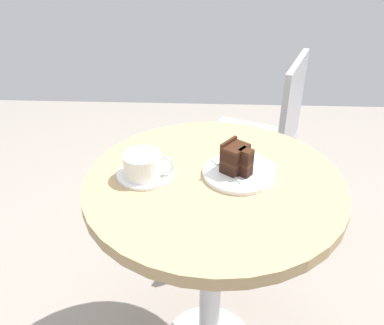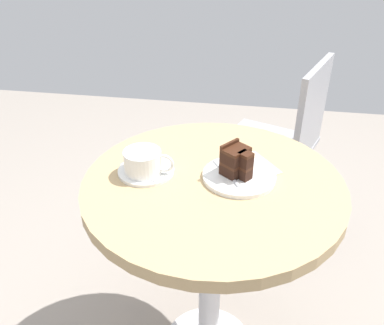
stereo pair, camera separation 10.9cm
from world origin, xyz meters
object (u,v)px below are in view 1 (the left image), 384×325
(cake_plate, at_px, (239,173))
(teaspoon, at_px, (159,177))
(napkin, at_px, (244,164))
(fork, at_px, (224,167))
(saucer, at_px, (145,174))
(cake_slice, at_px, (236,159))
(coffee_cup, at_px, (143,163))
(cafe_chair, at_px, (266,134))

(cake_plate, bearing_deg, teaspoon, -171.03)
(cake_plate, xyz_separation_m, napkin, (0.02, 0.05, -0.00))
(fork, distance_m, napkin, 0.07)
(cake_plate, bearing_deg, napkin, 72.19)
(napkin, bearing_deg, teaspoon, -159.39)
(saucer, height_order, cake_plate, cake_plate)
(fork, bearing_deg, cake_slice, -144.50)
(saucer, relative_size, cake_slice, 1.71)
(cake_slice, bearing_deg, coffee_cup, -175.50)
(teaspoon, xyz_separation_m, fork, (0.17, 0.05, 0.00))
(teaspoon, relative_size, cafe_chair, 0.12)
(saucer, xyz_separation_m, napkin, (0.27, 0.06, -0.00))
(coffee_cup, bearing_deg, cake_slice, 4.50)
(saucer, bearing_deg, fork, 7.18)
(coffee_cup, height_order, cake_slice, cake_slice)
(cake_slice, xyz_separation_m, fork, (-0.03, 0.01, -0.04))
(coffee_cup, xyz_separation_m, cake_plate, (0.26, 0.02, -0.04))
(saucer, relative_size, cake_plate, 0.79)
(fork, xyz_separation_m, cafe_chair, (0.21, 0.64, -0.22))
(saucer, distance_m, cafe_chair, 0.82)
(teaspoon, height_order, fork, fork)
(teaspoon, bearing_deg, saucer, -119.35)
(fork, bearing_deg, cafe_chair, -48.01)
(saucer, xyz_separation_m, fork, (0.21, 0.03, 0.01))
(teaspoon, height_order, cake_plate, teaspoon)
(coffee_cup, relative_size, napkin, 0.70)
(fork, relative_size, napkin, 0.66)
(coffee_cup, relative_size, cake_slice, 1.51)
(cake_slice, bearing_deg, teaspoon, -170.29)
(napkin, relative_size, cafe_chair, 0.23)
(coffee_cup, height_order, fork, coffee_cup)
(saucer, bearing_deg, coffee_cup, -106.50)
(saucer, xyz_separation_m, cafe_chair, (0.42, 0.67, -0.21))
(coffee_cup, height_order, napkin, coffee_cup)
(fork, height_order, cafe_chair, cafe_chair)
(saucer, xyz_separation_m, teaspoon, (0.04, -0.02, 0.01))
(coffee_cup, distance_m, teaspoon, 0.05)
(saucer, distance_m, coffee_cup, 0.04)
(teaspoon, bearing_deg, fork, 106.36)
(teaspoon, bearing_deg, coffee_cup, -110.29)
(saucer, height_order, coffee_cup, coffee_cup)
(teaspoon, relative_size, fork, 0.78)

